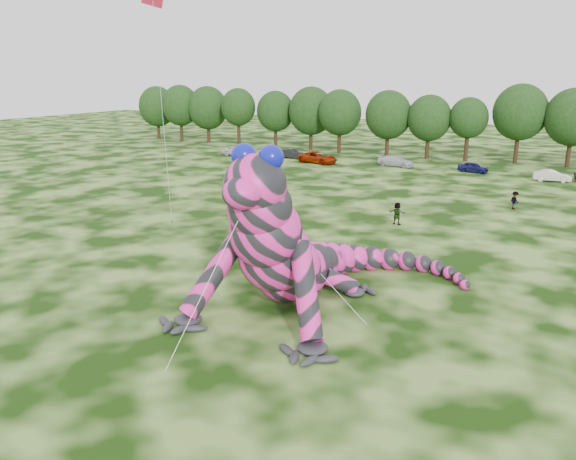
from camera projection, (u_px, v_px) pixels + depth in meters
The scene contains 25 objects.
ground at pixel (237, 308), 29.29m from camera, with size 240.00×240.00×0.00m, color #16330A.
inflatable_gecko at pixel (297, 218), 29.73m from camera, with size 14.88×17.67×8.83m, color #EA2595, non-canonical shape.
flying_kite at pixel (154, 19), 38.41m from camera, with size 2.87×3.75×17.42m.
tree_0 at pixel (158, 113), 102.77m from camera, with size 6.91×6.22×9.51m, color black, non-canonical shape.
tree_1 at pixel (181, 113), 98.97m from camera, with size 6.74×6.07×9.81m, color black, non-canonical shape.
tree_2 at pixel (208, 115), 97.25m from camera, with size 7.04×6.34×9.64m, color black, non-canonical shape.
tree_3 at pixel (238, 117), 92.60m from camera, with size 5.81×5.23×9.44m, color black, non-canonical shape.
tree_4 at pixel (276, 119), 91.37m from camera, with size 6.22×5.60×9.06m, color black, non-canonical shape.
tree_5 at pixel (311, 118), 88.15m from camera, with size 7.16×6.44×9.80m, color black, non-canonical shape.
tree_6 at pixel (340, 122), 84.24m from camera, with size 6.52×5.86×9.49m, color black, non-canonical shape.
tree_7 at pixel (388, 124), 81.04m from camera, with size 6.68×6.01×9.48m, color black, non-canonical shape.
tree_8 at pixel (429, 127), 78.67m from camera, with size 6.14×5.53×8.94m, color black, non-canonical shape.
tree_9 at pixel (468, 129), 76.68m from camera, with size 5.27×4.74×8.68m, color black, non-canonical shape.
tree_10 at pixel (519, 124), 74.69m from camera, with size 7.09×6.38×10.50m, color black, non-canonical shape.
tree_11 at pixel (572, 128), 71.60m from camera, with size 7.01×6.31×10.07m, color black, non-canonical shape.
car_0 at pixel (236, 151), 83.09m from camera, with size 1.67×4.15×1.41m, color silver.
car_1 at pixel (291, 154), 80.29m from camera, with size 1.37×3.94×1.30m, color black.
car_2 at pixel (318, 158), 75.91m from camera, with size 2.51×5.45×1.51m, color #8C1B03.
car_3 at pixel (396, 161), 73.42m from camera, with size 1.94×4.78×1.39m, color silver.
car_4 at pixel (473, 167), 68.90m from camera, with size 1.48×3.67×1.25m, color #12134A.
car_5 at pixel (552, 176), 63.18m from camera, with size 1.38×3.95×1.30m, color silver.
spectator_4 at pixel (243, 165), 69.20m from camera, with size 0.87×0.57×1.79m, color gray.
spectator_0 at pixel (247, 199), 50.50m from camera, with size 0.64×0.42×1.76m, color gray.
spectator_5 at pixel (397, 213), 45.19m from camera, with size 1.69×0.54×1.82m, color gray.
spectator_2 at pixel (515, 200), 50.19m from camera, with size 1.06×0.61×1.64m, color gray.
Camera 1 is at (14.80, -22.84, 11.86)m, focal length 35.00 mm.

